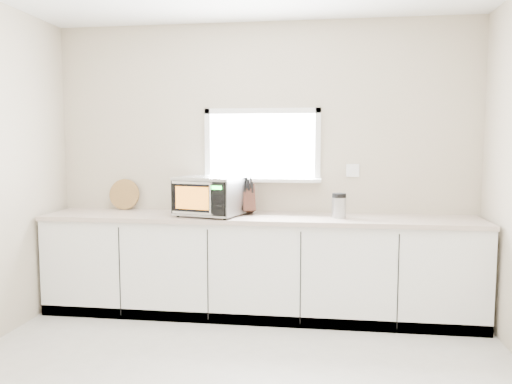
# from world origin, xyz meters

# --- Properties ---
(back_wall) EXTENTS (4.00, 0.17, 2.70)m
(back_wall) POSITION_xyz_m (0.00, 2.00, 1.36)
(back_wall) COLOR beige
(back_wall) RESTS_ON ground
(cabinets) EXTENTS (3.92, 0.60, 0.88)m
(cabinets) POSITION_xyz_m (0.00, 1.70, 0.44)
(cabinets) COLOR white
(cabinets) RESTS_ON ground
(countertop) EXTENTS (3.92, 0.64, 0.04)m
(countertop) POSITION_xyz_m (0.00, 1.69, 0.90)
(countertop) COLOR #B6A496
(countertop) RESTS_ON cabinets
(microwave) EXTENTS (0.63, 0.55, 0.35)m
(microwave) POSITION_xyz_m (-0.44, 1.63, 1.11)
(microwave) COLOR black
(microwave) RESTS_ON countertop
(knife_block) EXTENTS (0.18, 0.26, 0.35)m
(knife_block) POSITION_xyz_m (-0.11, 1.80, 1.07)
(knife_block) COLOR #3E2216
(knife_block) RESTS_ON countertop
(cutting_board) EXTENTS (0.30, 0.07, 0.30)m
(cutting_board) POSITION_xyz_m (-1.36, 1.94, 1.07)
(cutting_board) COLOR olive
(cutting_board) RESTS_ON countertop
(coffee_grinder) EXTENTS (0.15, 0.15, 0.22)m
(coffee_grinder) POSITION_xyz_m (0.72, 1.67, 1.03)
(coffee_grinder) COLOR #A9ACB1
(coffee_grinder) RESTS_ON countertop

